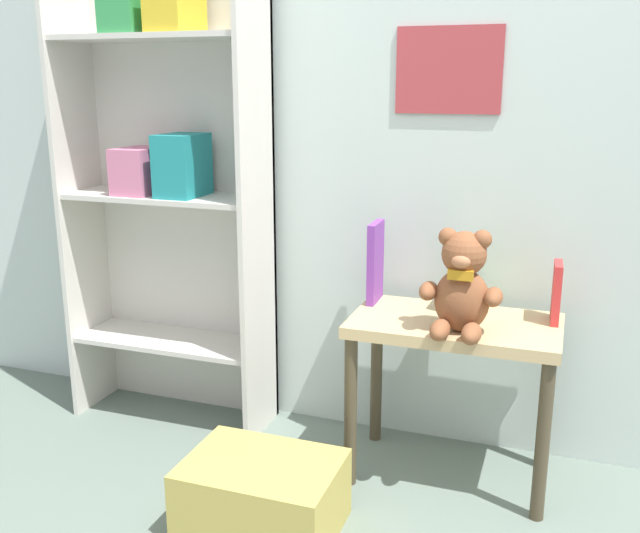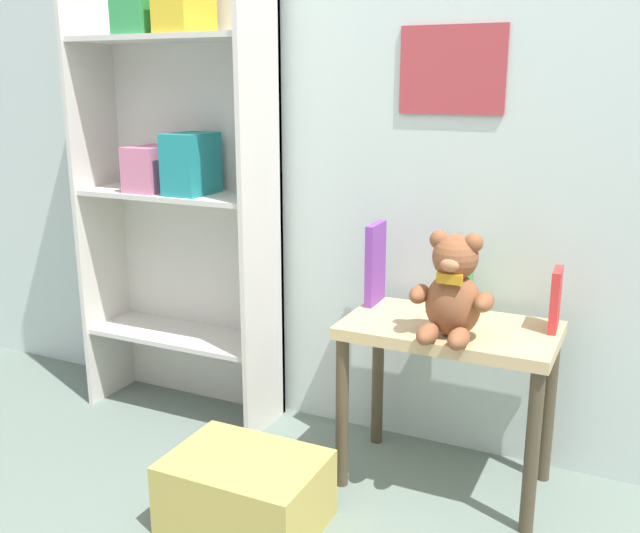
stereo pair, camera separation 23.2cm
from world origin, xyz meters
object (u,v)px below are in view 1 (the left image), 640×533
at_px(display_table, 454,348).
at_px(book_standing_purple, 375,262).
at_px(bookshelf_side, 169,167).
at_px(teddy_bear, 462,286).
at_px(book_standing_green, 462,280).
at_px(storage_bin, 262,495).
at_px(book_standing_red, 556,292).

relative_size(display_table, book_standing_purple, 2.37).
distance_m(bookshelf_side, teddy_bear, 1.13).
height_order(book_standing_purple, book_standing_green, book_standing_purple).
relative_size(bookshelf_side, display_table, 2.66).
relative_size(display_table, book_standing_green, 3.16).
xyz_separation_m(book_standing_purple, book_standing_green, (0.28, 0.00, -0.03)).
height_order(display_table, teddy_bear, teddy_bear).
xyz_separation_m(bookshelf_side, book_standing_purple, (0.76, -0.01, -0.28)).
xyz_separation_m(bookshelf_side, display_table, (1.04, -0.12, -0.50)).
height_order(teddy_bear, book_standing_purple, teddy_bear).
relative_size(bookshelf_side, book_standing_green, 8.43).
bearing_deg(display_table, storage_bin, -134.19).
bearing_deg(book_standing_red, book_standing_purple, 175.17).
height_order(display_table, book_standing_red, book_standing_red).
bearing_deg(book_standing_purple, book_standing_green, -0.67).
distance_m(display_table, teddy_bear, 0.25).
distance_m(bookshelf_side, book_standing_red, 1.36).
height_order(bookshelf_side, display_table, bookshelf_side).
height_order(display_table, book_standing_green, book_standing_green).
distance_m(book_standing_purple, book_standing_red, 0.57).
relative_size(book_standing_purple, storage_bin, 0.62).
bearing_deg(book_standing_red, bookshelf_side, 175.73).
relative_size(teddy_bear, book_standing_red, 1.66).
bearing_deg(book_standing_purple, teddy_bear, -35.07).
relative_size(bookshelf_side, book_standing_purple, 6.31).
bearing_deg(book_standing_green, teddy_bear, -80.52).
height_order(bookshelf_side, storage_bin, bookshelf_side).
height_order(book_standing_purple, book_standing_red, book_standing_purple).
xyz_separation_m(display_table, book_standing_purple, (-0.28, 0.11, 0.22)).
bearing_deg(book_standing_purple, storage_bin, -107.25).
distance_m(display_table, book_standing_purple, 0.38).
bearing_deg(bookshelf_side, book_standing_purple, -1.00).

